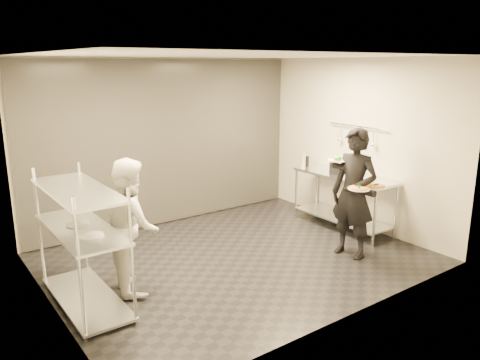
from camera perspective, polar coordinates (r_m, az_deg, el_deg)
room_shell at (r=7.31m, az=-5.81°, el=3.72°), size 5.00×4.00×2.80m
pass_rack at (r=5.59m, az=-18.72°, el=-6.94°), size 0.60×1.60×1.50m
prep_counter at (r=7.96m, az=12.47°, el=-1.42°), size 0.60×1.80×0.92m
utensil_rail at (r=7.96m, az=14.01°, el=5.27°), size 0.07×1.20×0.31m
waiter at (r=6.76m, az=13.71°, el=-1.61°), size 0.54×0.73×1.85m
chef at (r=5.78m, az=-13.15°, el=-5.35°), size 0.77×0.90×1.63m
pizza_plate_near at (r=6.48m, az=14.31°, el=-0.97°), size 0.30×0.30×0.05m
pizza_plate_far at (r=6.73m, az=16.06°, el=-0.72°), size 0.34×0.34×0.05m
salad_plate at (r=6.75m, az=11.77°, el=2.52°), size 0.27×0.27×0.07m
pos_monitor at (r=7.82m, az=11.68°, el=1.29°), size 0.06×0.27×0.19m
bottle_green at (r=8.28m, az=7.74°, el=2.37°), size 0.07×0.07×0.25m
bottle_clear at (r=7.82m, az=14.21°, el=1.09°), size 0.05×0.05×0.17m
bottle_dark at (r=8.35m, az=8.21°, el=2.25°), size 0.06×0.06×0.19m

